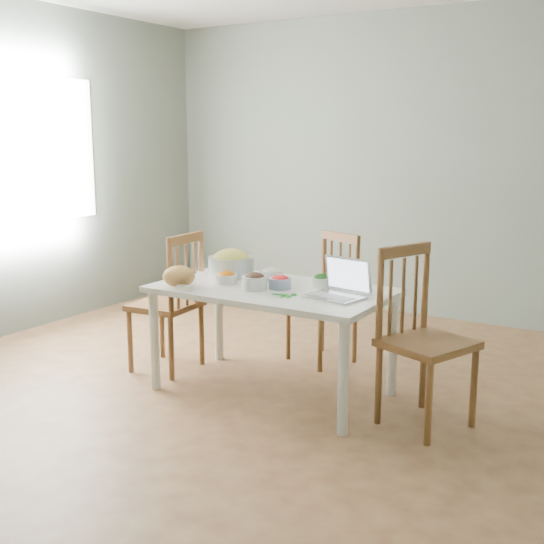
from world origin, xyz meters
The scene contains 18 objects.
floor centered at (0.00, 0.00, 0.00)m, with size 5.00×5.00×0.00m, color brown.
wall_back centered at (0.00, 2.50, 1.35)m, with size 5.00×0.00×2.70m, color gray.
window_left centered at (-2.48, 0.30, 1.50)m, with size 0.04×1.60×1.20m, color white.
dining_table centered at (0.03, 0.13, 0.34)m, with size 1.46×0.82×0.69m, color white, non-canonical shape.
chair_far centered at (0.01, 0.85, 0.46)m, with size 0.41×0.39×0.93m, color #593717, non-canonical shape.
chair_left centered at (-0.84, 0.13, 0.49)m, with size 0.43×0.41×0.97m, color #593717, non-canonical shape.
chair_right centered at (1.05, 0.14, 0.51)m, with size 0.45×0.43×1.02m, color #593717, non-canonical shape.
bread_boule centered at (-0.48, -0.15, 0.75)m, with size 0.20×0.20×0.13m, color #B88341.
butter_stick centered at (-0.41, -0.21, 0.70)m, with size 0.12×0.03×0.03m, color white.
bowl_squash centered at (-0.39, 0.29, 0.78)m, with size 0.31×0.31×0.18m, color gold, non-canonical shape.
bowl_carrot centered at (-0.28, 0.08, 0.73)m, with size 0.14×0.14×0.08m, color #DA6800, non-canonical shape.
bowl_onion centered at (-0.07, 0.30, 0.73)m, with size 0.16×0.16×0.09m, color silver, non-canonical shape.
bowl_mushroom centered at (-0.03, 0.03, 0.74)m, with size 0.16×0.16×0.10m, color black, non-canonical shape.
bowl_redpep centered at (0.09, 0.14, 0.73)m, with size 0.14×0.14×0.08m, color red, non-canonical shape.
bowl_broccoli centered at (0.29, 0.31, 0.73)m, with size 0.13×0.13×0.08m, color #093E0B, non-canonical shape.
flatbread centered at (0.36, 0.43, 0.70)m, with size 0.21×0.21×0.02m, color #DCB880.
basil_bunch centered at (0.20, -0.02, 0.70)m, with size 0.18×0.18×0.02m, color #106C17, non-canonical shape.
laptop centered at (0.49, 0.09, 0.80)m, with size 0.32×0.26×0.23m, color silver, non-canonical shape.
Camera 1 is at (2.26, -3.48, 1.63)m, focal length 45.87 mm.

